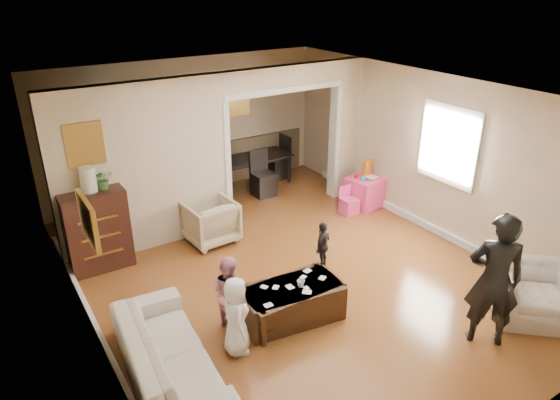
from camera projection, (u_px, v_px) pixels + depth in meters
floor at (287, 270)px, 7.34m from camera, size 7.00×7.00×0.00m
partition_left at (146, 168)px, 7.51m from camera, size 2.75×0.18×2.60m
partition_right at (345, 129)px, 9.40m from camera, size 0.55×0.18×2.60m
partition_header at (284, 76)px, 8.26m from camera, size 2.22×0.18×0.35m
window_pane at (449, 145)px, 7.74m from camera, size 0.03×0.95×1.10m
framed_art_partition at (85, 144)px, 6.80m from camera, size 0.45×0.03×0.55m
framed_art_sofa_wall at (88, 220)px, 4.80m from camera, size 0.03×0.55×0.40m
framed_art_alcove at (238, 100)px, 9.82m from camera, size 0.45×0.03×0.55m
sofa at (168, 355)px, 5.26m from camera, size 0.99×2.14×0.61m
armchair_back at (210, 221)px, 8.00m from camera, size 0.80×0.82×0.70m
armchair_front at (535, 293)px, 6.24m from camera, size 1.32×1.31×0.65m
dresser at (97, 230)px, 7.20m from camera, size 0.87×0.49×1.20m
table_lamp at (88, 180)px, 6.88m from camera, size 0.22×0.22×0.36m
potted_plant at (103, 179)px, 6.99m from camera, size 0.26×0.22×0.29m
coffee_table at (291, 303)px, 6.21m from camera, size 1.31×0.80×0.46m
coffee_cup at (301, 284)px, 6.11m from camera, size 0.11×0.11×0.09m
play_table at (365, 192)px, 9.27m from camera, size 0.64×0.64×0.55m
cereal_box at (367, 168)px, 9.23m from camera, size 0.21×0.10×0.30m
cyan_cup at (363, 178)px, 9.06m from camera, size 0.08×0.08×0.08m
toy_block at (356, 176)px, 9.18m from camera, size 0.10×0.09×0.05m
play_bowl at (372, 178)px, 9.08m from camera, size 0.24×0.24×0.05m
dining_table at (247, 171)px, 10.20m from camera, size 1.74×0.97×0.61m
adult_person at (494, 280)px, 5.60m from camera, size 0.72×0.71×1.67m
child_kneel_a at (236, 316)px, 5.58m from camera, size 0.44×0.54×0.96m
child_kneel_b at (229, 292)px, 6.00m from camera, size 0.45×0.53×0.96m
child_toddler at (323, 245)px, 7.25m from camera, size 0.47×0.38×0.74m
craft_papers at (294, 286)px, 6.14m from camera, size 0.98×0.50×0.00m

